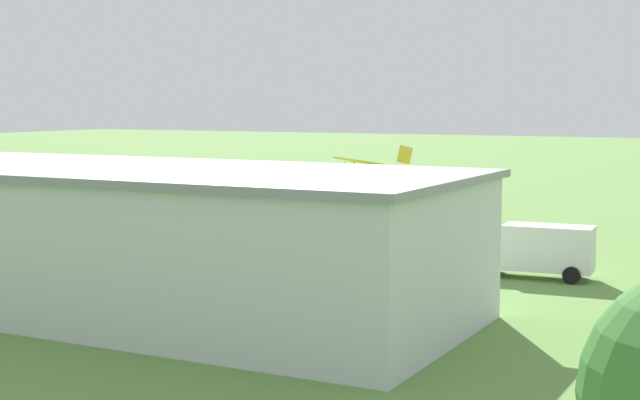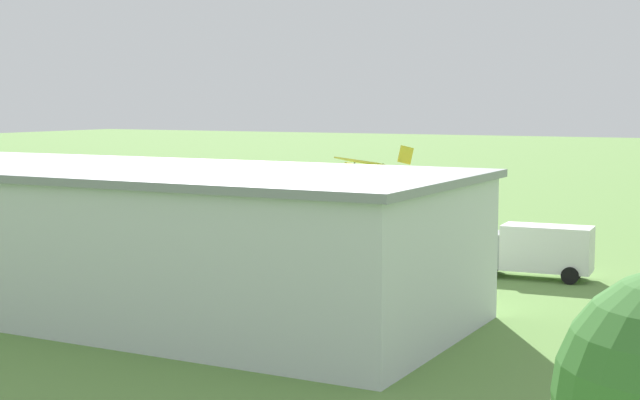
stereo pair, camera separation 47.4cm
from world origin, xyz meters
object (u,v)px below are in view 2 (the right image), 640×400
object	(u,v)px
person_crossing_taxiway	(444,251)
person_walking_on_apron	(78,226)
biplane	(375,175)
hangar	(87,234)
person_near_hangar_door	(232,233)
car_grey	(20,231)
person_beside_truck	(85,228)
person_at_fence_line	(438,258)
truck_box_grey	(530,249)

from	to	relation	value
person_crossing_taxiway	person_walking_on_apron	size ratio (longest dim) A/B	1.03
biplane	person_walking_on_apron	distance (m)	22.36
hangar	person_near_hangar_door	xyz separation A→B (m)	(4.49, -19.87, -2.68)
person_crossing_taxiway	person_walking_on_apron	bearing A→B (deg)	2.12
car_grey	person_beside_truck	xyz separation A→B (m)	(-3.26, -3.08, 0.05)
biplane	person_at_fence_line	world-z (taller)	biplane
hangar	person_at_fence_line	distance (m)	20.65
hangar	person_crossing_taxiway	bearing A→B (deg)	-122.21
car_grey	truck_box_grey	bearing A→B (deg)	-174.86
person_crossing_taxiway	person_at_fence_line	bearing A→B (deg)	101.35
hangar	person_at_fence_line	bearing A→B (deg)	-126.16
person_beside_truck	person_crossing_taxiway	size ratio (longest dim) A/B	1.04
person_at_fence_line	person_near_hangar_door	bearing A→B (deg)	-11.38
hangar	person_walking_on_apron	size ratio (longest dim) A/B	23.40
biplane	person_walking_on_apron	size ratio (longest dim) A/B	4.56
hangar	person_at_fence_line	world-z (taller)	hangar
truck_box_grey	person_near_hangar_door	world-z (taller)	truck_box_grey
hangar	person_walking_on_apron	world-z (taller)	hangar
person_crossing_taxiway	person_walking_on_apron	distance (m)	28.02
biplane	truck_box_grey	world-z (taller)	biplane
biplane	person_at_fence_line	bearing A→B (deg)	127.16
truck_box_grey	person_crossing_taxiway	bearing A→B (deg)	-16.85
person_near_hangar_door	person_at_fence_line	size ratio (longest dim) A/B	0.99
car_grey	person_walking_on_apron	distance (m)	4.33
hangar	person_crossing_taxiway	distance (m)	22.06
hangar	person_walking_on_apron	distance (m)	24.08
person_beside_truck	person_crossing_taxiway	bearing A→B (deg)	-175.96
car_grey	person_at_fence_line	world-z (taller)	car_grey
person_beside_truck	person_at_fence_line	xyz separation A→B (m)	(-26.98, 0.13, -0.12)
car_grey	person_crossing_taxiway	world-z (taller)	person_crossing_taxiway
person_near_hangar_door	person_walking_on_apron	size ratio (longest dim) A/B	0.94
biplane	person_crossing_taxiway	xyz separation A→B (m)	(-9.85, 11.51, -3.54)
hangar	person_beside_truck	xyz separation A→B (m)	(14.90, -16.66, -2.55)
biplane	person_near_hangar_door	xyz separation A→B (m)	(6.32, 10.18, -3.63)
car_grey	hangar	bearing A→B (deg)	143.23
hangar	person_at_fence_line	size ratio (longest dim) A/B	24.73
truck_box_grey	person_crossing_taxiway	xyz separation A→B (m)	(5.78, -1.75, -0.80)
biplane	person_beside_truck	xyz separation A→B (m)	(16.74, 13.39, -3.50)
car_grey	person_walking_on_apron	world-z (taller)	person_walking_on_apron
car_grey	person_beside_truck	distance (m)	4.49
hangar	car_grey	bearing A→B (deg)	-36.77
person_beside_truck	person_at_fence_line	bearing A→B (deg)	179.73
hangar	person_walking_on_apron	xyz separation A→B (m)	(16.33, -17.50, -2.62)
truck_box_grey	person_walking_on_apron	world-z (taller)	truck_box_grey
car_grey	person_near_hangar_door	bearing A→B (deg)	-155.32
person_at_fence_line	person_crossing_taxiway	world-z (taller)	person_crossing_taxiway
hangar	person_near_hangar_door	world-z (taller)	hangar
car_grey	person_at_fence_line	bearing A→B (deg)	-174.43
person_beside_truck	biplane	bearing A→B (deg)	-141.34
biplane	car_grey	world-z (taller)	biplane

